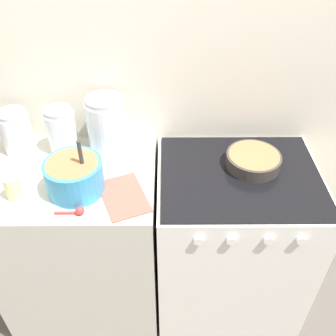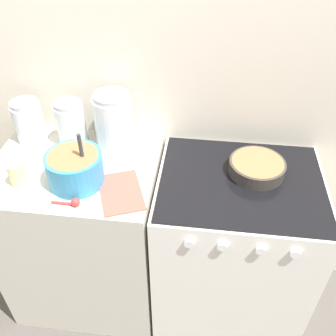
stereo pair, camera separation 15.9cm
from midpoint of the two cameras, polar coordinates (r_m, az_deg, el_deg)
wall_back at (r=1.76m, az=-4.74°, el=12.41°), size 4.51×0.05×2.40m
countertop_cabinet at (r=2.03m, az=-15.00°, el=-11.15°), size 0.75×0.59×0.93m
stove at (r=1.98m, az=7.05°, el=-11.36°), size 0.73×0.61×0.93m
mixing_bowl at (r=1.58m, az=-16.93°, el=-1.11°), size 0.24×0.24×0.25m
baking_pan at (r=1.69m, az=10.26°, el=1.13°), size 0.24×0.24×0.06m
storage_jar_left at (r=1.89m, az=-24.29°, el=4.63°), size 0.14×0.14×0.21m
storage_jar_middle at (r=1.81m, az=-18.25°, el=4.97°), size 0.14×0.14×0.22m
storage_jar_right at (r=1.75m, az=-11.83°, el=5.78°), size 0.18×0.18×0.27m
tin_can at (r=1.65m, az=-25.12°, el=-2.82°), size 0.07×0.07×0.11m
recipe_page at (r=1.55m, az=-9.68°, el=-4.38°), size 0.25×0.30×0.01m
measuring_spoon at (r=1.51m, az=-16.70°, el=-6.46°), size 0.12×0.04×0.04m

